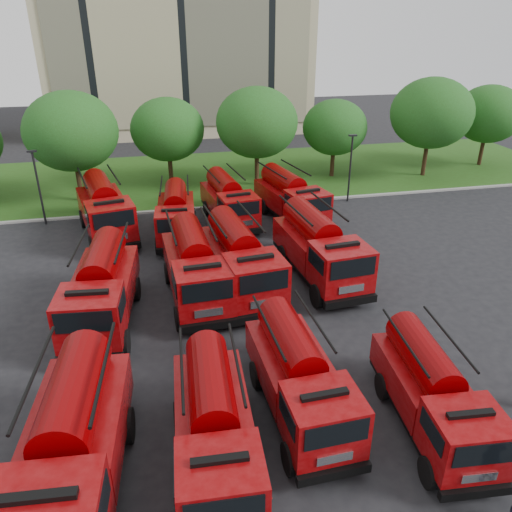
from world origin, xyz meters
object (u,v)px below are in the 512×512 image
(fire_truck_2, at_px, (299,377))
(fire_truck_8, at_px, (105,209))
(firefighter_4, at_px, (82,361))
(fire_truck_0, at_px, (71,450))
(fire_truck_1, at_px, (214,427))
(fire_truck_10, at_px, (228,200))
(fire_truck_5, at_px, (195,267))
(fire_truck_7, at_px, (319,248))
(fire_truck_3, at_px, (433,393))
(fire_truck_9, at_px, (176,214))
(fire_truck_11, at_px, (290,197))
(fire_truck_4, at_px, (102,289))
(fire_truck_6, at_px, (240,259))
(firefighter_2, at_px, (437,418))
(firefighter_5, at_px, (330,289))

(fire_truck_2, relative_size, fire_truck_8, 0.84)
(fire_truck_2, xyz_separation_m, firefighter_4, (-7.90, 4.71, -1.55))
(fire_truck_0, xyz_separation_m, fire_truck_1, (4.13, 0.19, -0.22))
(fire_truck_0, xyz_separation_m, fire_truck_10, (7.98, 20.58, -0.20))
(fire_truck_5, relative_size, fire_truck_7, 0.95)
(fire_truck_3, height_order, fire_truck_9, fire_truck_9)
(fire_truck_2, height_order, fire_truck_3, fire_truck_2)
(fire_truck_7, distance_m, fire_truck_11, 8.58)
(fire_truck_1, xyz_separation_m, fire_truck_9, (0.17, 18.60, -0.01))
(fire_truck_4, xyz_separation_m, fire_truck_5, (4.40, 1.34, -0.02))
(fire_truck_4, bearing_deg, fire_truck_1, -61.79)
(fire_truck_6, bearing_deg, fire_truck_10, 77.86)
(fire_truck_7, relative_size, fire_truck_9, 1.15)
(fire_truck_6, bearing_deg, fire_truck_8, 122.20)
(fire_truck_5, distance_m, fire_truck_11, 11.90)
(fire_truck_3, xyz_separation_m, firefighter_2, (0.55, 0.24, -1.46))
(fire_truck_2, distance_m, fire_truck_9, 17.14)
(fire_truck_5, distance_m, fire_truck_6, 2.31)
(fire_truck_8, bearing_deg, firefighter_2, -69.82)
(fire_truck_6, bearing_deg, fire_truck_9, 103.13)
(fire_truck_5, relative_size, firefighter_4, 4.28)
(firefighter_2, bearing_deg, fire_truck_10, -17.90)
(fire_truck_3, distance_m, firefighter_4, 13.75)
(fire_truck_8, bearing_deg, fire_truck_2, -79.45)
(fire_truck_7, bearing_deg, fire_truck_0, -139.53)
(fire_truck_1, relative_size, fire_truck_7, 0.87)
(fire_truck_2, bearing_deg, fire_truck_3, -23.60)
(fire_truck_1, relative_size, fire_truck_4, 0.89)
(fire_truck_0, height_order, firefighter_5, fire_truck_0)
(fire_truck_0, bearing_deg, fire_truck_1, 7.55)
(fire_truck_11, bearing_deg, fire_truck_1, -123.31)
(fire_truck_2, xyz_separation_m, fire_truck_9, (-3.06, 16.86, -0.00))
(fire_truck_3, xyz_separation_m, fire_truck_8, (-11.67, 19.80, 0.32))
(fire_truck_8, distance_m, fire_truck_10, 8.11)
(fire_truck_3, distance_m, fire_truck_9, 19.89)
(fire_truck_0, bearing_deg, fire_truck_5, 71.53)
(fire_truck_4, xyz_separation_m, fire_truck_8, (-0.40, 10.58, 0.05))
(fire_truck_11, distance_m, firefighter_4, 18.59)
(fire_truck_6, height_order, firefighter_2, fire_truck_6)
(firefighter_2, height_order, firefighter_4, firefighter_4)
(fire_truck_10, distance_m, firefighter_2, 20.55)
(fire_truck_8, bearing_deg, fire_truck_7, -48.51)
(fire_truck_6, bearing_deg, fire_truck_4, -172.59)
(firefighter_4, bearing_deg, fire_truck_6, -125.39)
(fire_truck_7, xyz_separation_m, firefighter_2, (0.75, -11.02, -1.78))
(fire_truck_4, distance_m, fire_truck_5, 4.60)
(fire_truck_10, bearing_deg, fire_truck_3, -87.18)
(fire_truck_1, relative_size, fire_truck_9, 1.00)
(fire_truck_6, xyz_separation_m, firefighter_4, (-7.53, -4.47, -1.75))
(fire_truck_7, bearing_deg, fire_truck_3, -93.97)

